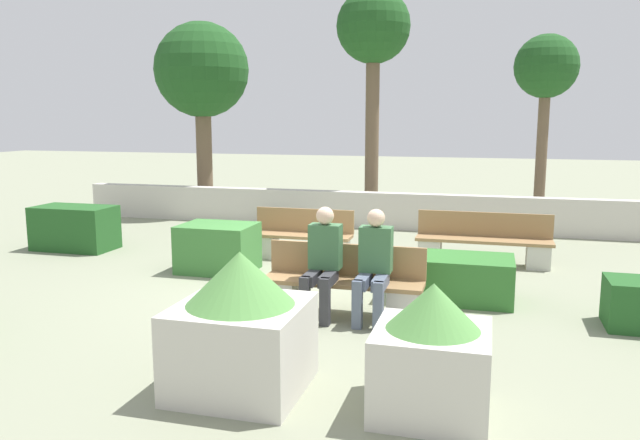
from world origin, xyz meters
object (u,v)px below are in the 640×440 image
(bench_right_side, at_px, (301,241))
(planter_corner_left, at_px, (432,354))
(person_seated_woman, at_px, (374,261))
(planter_corner_right, at_px, (241,326))
(person_seated_man, at_px, (323,257))
(tree_center_left, at_px, (373,35))
(tree_center_right, at_px, (546,72))
(bench_front, at_px, (343,288))
(tree_leftmost, at_px, (202,73))
(bench_left_side, at_px, (483,244))

(bench_right_side, xyz_separation_m, planter_corner_left, (2.64, -5.05, 0.18))
(person_seated_woman, distance_m, planter_corner_left, 2.36)
(planter_corner_right, bearing_deg, person_seated_woman, 70.84)
(person_seated_man, bearing_deg, bench_right_side, 111.84)
(tree_center_left, bearing_deg, tree_center_right, 6.84)
(person_seated_man, bearing_deg, bench_front, 32.92)
(person_seated_woman, distance_m, tree_center_right, 8.46)
(bench_front, distance_m, planter_corner_right, 2.37)
(tree_leftmost, bearing_deg, tree_center_right, 4.37)
(tree_center_right, bearing_deg, tree_leftmost, -175.63)
(person_seated_man, relative_size, tree_center_left, 0.25)
(bench_right_side, bearing_deg, planter_corner_left, -72.58)
(bench_front, bearing_deg, planter_corner_left, -61.18)
(person_seated_man, xyz_separation_m, person_seated_woman, (0.62, -0.00, -0.00))
(bench_front, distance_m, tree_center_right, 8.59)
(bench_right_side, bearing_deg, bench_front, -73.62)
(tree_leftmost, height_order, tree_center_left, tree_center_left)
(bench_front, height_order, tree_center_right, tree_center_right)
(person_seated_woman, bearing_deg, planter_corner_right, -109.16)
(bench_right_side, xyz_separation_m, person_seated_woman, (1.77, -2.87, 0.40))
(planter_corner_left, bearing_deg, person_seated_woman, 111.89)
(planter_corner_left, bearing_deg, planter_corner_right, 179.98)
(person_seated_man, relative_size, planter_corner_right, 1.06)
(bench_left_side, relative_size, planter_corner_right, 1.74)
(bench_left_side, height_order, tree_center_left, tree_center_left)
(bench_front, relative_size, tree_center_right, 0.47)
(bench_front, xyz_separation_m, bench_right_side, (-1.37, 2.73, -0.01))
(planter_corner_right, bearing_deg, bench_left_side, 70.24)
(bench_left_side, relative_size, tree_center_left, 0.41)
(planter_corner_left, height_order, planter_corner_right, planter_corner_right)
(tree_center_left, bearing_deg, person_seated_woman, -79.03)
(person_seated_man, xyz_separation_m, planter_corner_left, (1.49, -2.19, -0.22))
(planter_corner_left, bearing_deg, bench_right_side, 117.62)
(person_seated_man, bearing_deg, planter_corner_right, -93.72)
(bench_front, height_order, planter_corner_left, planter_corner_left)
(tree_leftmost, height_order, tree_center_right, tree_leftmost)
(bench_left_side, height_order, bench_right_side, same)
(bench_left_side, distance_m, planter_corner_right, 5.80)
(bench_left_side, xyz_separation_m, tree_center_left, (-2.61, 3.98, 3.87))
(person_seated_woman, bearing_deg, planter_corner_left, -68.11)
(bench_front, relative_size, person_seated_man, 1.49)
(bench_left_side, relative_size, planter_corner_left, 2.00)
(tree_leftmost, relative_size, tree_center_left, 0.89)
(bench_front, distance_m, planter_corner_left, 2.66)
(planter_corner_left, distance_m, tree_center_left, 10.39)
(bench_right_side, relative_size, person_seated_woman, 1.32)
(bench_front, xyz_separation_m, person_seated_man, (-0.22, -0.14, 0.40))
(bench_front, height_order, person_seated_woman, person_seated_woman)
(person_seated_woman, bearing_deg, tree_leftmost, 128.07)
(person_seated_man, bearing_deg, tree_center_left, 96.21)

